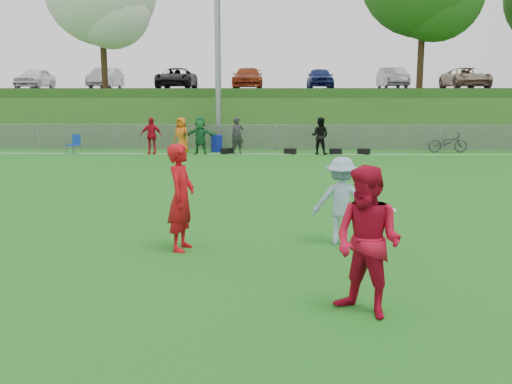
{
  "coord_description": "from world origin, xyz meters",
  "views": [
    {
      "loc": [
        -0.19,
        -8.37,
        2.8
      ],
      "look_at": [
        -0.46,
        0.5,
        1.25
      ],
      "focal_mm": 40.0,
      "sensor_mm": 36.0,
      "label": 1
    }
  ],
  "objects_px": {
    "player_red_left": "(181,197)",
    "player_blue": "(341,201)",
    "bicycle": "(448,142)",
    "recycling_bin": "(217,143)",
    "player_red_center": "(368,242)",
    "frisbee": "(388,210)"
  },
  "relations": [
    {
      "from": "player_red_left",
      "to": "player_blue",
      "type": "relative_size",
      "value": 1.18
    },
    {
      "from": "player_blue",
      "to": "bicycle",
      "type": "bearing_deg",
      "value": -109.21
    },
    {
      "from": "player_blue",
      "to": "recycling_bin",
      "type": "height_order",
      "value": "player_blue"
    },
    {
      "from": "player_blue",
      "to": "recycling_bin",
      "type": "bearing_deg",
      "value": -73.3
    },
    {
      "from": "player_red_center",
      "to": "player_blue",
      "type": "relative_size",
      "value": 1.18
    },
    {
      "from": "player_red_left",
      "to": "player_red_center",
      "type": "bearing_deg",
      "value": -126.71
    },
    {
      "from": "player_red_left",
      "to": "frisbee",
      "type": "distance_m",
      "value": 3.63
    },
    {
      "from": "player_blue",
      "to": "bicycle",
      "type": "height_order",
      "value": "player_blue"
    },
    {
      "from": "player_red_center",
      "to": "frisbee",
      "type": "relative_size",
      "value": 6.51
    },
    {
      "from": "player_red_left",
      "to": "bicycle",
      "type": "xyz_separation_m",
      "value": [
        9.94,
        17.42,
        -0.48
      ]
    },
    {
      "from": "player_red_left",
      "to": "bicycle",
      "type": "relative_size",
      "value": 1.04
    },
    {
      "from": "player_red_center",
      "to": "bicycle",
      "type": "height_order",
      "value": "player_red_center"
    },
    {
      "from": "player_red_center",
      "to": "frisbee",
      "type": "xyz_separation_m",
      "value": [
        0.79,
        2.75,
        -0.15
      ]
    },
    {
      "from": "recycling_bin",
      "to": "bicycle",
      "type": "bearing_deg",
      "value": 0.0
    },
    {
      "from": "player_blue",
      "to": "player_red_left",
      "type": "bearing_deg",
      "value": 13.24
    },
    {
      "from": "recycling_bin",
      "to": "frisbee",
      "type": "bearing_deg",
      "value": -75.03
    },
    {
      "from": "frisbee",
      "to": "bicycle",
      "type": "relative_size",
      "value": 0.16
    },
    {
      "from": "player_red_left",
      "to": "player_red_center",
      "type": "xyz_separation_m",
      "value": [
        2.83,
        -2.99,
        -0.0
      ]
    },
    {
      "from": "player_red_center",
      "to": "recycling_bin",
      "type": "relative_size",
      "value": 2.37
    },
    {
      "from": "recycling_bin",
      "to": "player_red_center",
      "type": "bearing_deg",
      "value": -79.1
    },
    {
      "from": "player_blue",
      "to": "frisbee",
      "type": "relative_size",
      "value": 5.53
    },
    {
      "from": "player_red_left",
      "to": "player_red_center",
      "type": "distance_m",
      "value": 4.12
    }
  ]
}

